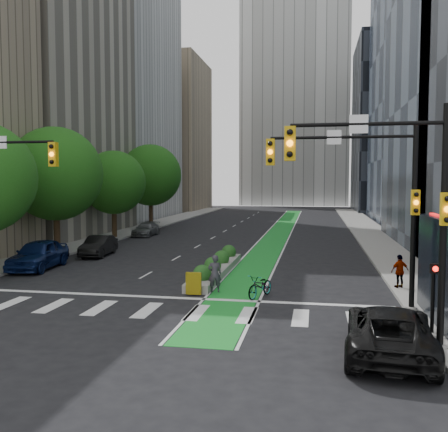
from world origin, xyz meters
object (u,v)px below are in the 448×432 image
at_px(parked_car_right, 389,331).
at_px(median_planter, 217,267).
at_px(cyclist, 215,274).
at_px(parked_car_left_mid, 99,246).
at_px(pedestrian_far, 400,271).
at_px(parked_car_left_far, 146,229).
at_px(parked_car_left_near, 38,254).
at_px(bicycle, 260,286).

bearing_deg(parked_car_right, median_planter, -51.81).
bearing_deg(cyclist, parked_car_left_mid, -60.95).
height_order(median_planter, pedestrian_far, pedestrian_far).
relative_size(median_planter, parked_car_left_mid, 2.47).
xyz_separation_m(cyclist, parked_car_left_far, (-10.92, 21.86, -0.26)).
bearing_deg(pedestrian_far, parked_car_left_near, -31.54).
bearing_deg(pedestrian_far, parked_car_left_mid, -47.54).
distance_m(parked_car_left_mid, parked_car_left_far, 12.45).
xyz_separation_m(parked_car_left_near, pedestrian_far, (19.63, -2.21, 0.07)).
height_order(median_planter, bicycle, median_planter).
distance_m(cyclist, parked_car_left_far, 24.44).
height_order(parked_car_left_near, parked_car_right, parked_car_left_near).
distance_m(median_planter, pedestrian_far, 9.56).
bearing_deg(parked_car_left_far, parked_car_left_mid, -86.21).
distance_m(median_planter, bicycle, 5.83).
height_order(cyclist, pedestrian_far, cyclist).
bearing_deg(parked_car_left_near, pedestrian_far, -11.79).
distance_m(bicycle, parked_car_right, 7.97).
bearing_deg(parked_car_left_far, pedestrian_far, -46.54).
xyz_separation_m(median_planter, pedestrian_far, (9.19, -2.57, 0.55)).
distance_m(median_planter, parked_car_left_mid, 10.47).
xyz_separation_m(cyclist, parked_car_left_near, (-11.24, 4.08, -0.01)).
relative_size(median_planter, parked_car_left_far, 2.44).
bearing_deg(parked_car_left_far, cyclist, -63.99).
bearing_deg(cyclist, median_planter, -97.31).
xyz_separation_m(cyclist, parked_car_right, (6.67, -7.14, -0.14)).
xyz_separation_m(parked_car_right, pedestrian_far, (1.72, 9.01, 0.20)).
bearing_deg(parked_car_left_far, median_planter, -60.39).
relative_size(cyclist, parked_car_right, 0.33).
xyz_separation_m(parked_car_left_mid, pedestrian_far, (18.37, -7.58, 0.24)).
xyz_separation_m(parked_car_left_mid, parked_car_right, (16.66, -16.59, 0.04)).
relative_size(cyclist, parked_car_left_mid, 0.42).
height_order(cyclist, parked_car_right, cyclist).
relative_size(parked_car_right, pedestrian_far, 3.39).
xyz_separation_m(cyclist, parked_car_left_mid, (-9.98, 9.45, -0.18)).
bearing_deg(parked_car_left_far, parked_car_right, -59.30).
bearing_deg(median_planter, parked_car_left_mid, 151.38).
xyz_separation_m(cyclist, pedestrian_far, (8.39, 1.86, 0.06)).
bearing_deg(parked_car_left_near, parked_car_right, -37.41).
bearing_deg(parked_car_left_far, bicycle, -60.30).
relative_size(median_planter, parked_car_left_near, 2.04).
relative_size(bicycle, parked_car_left_near, 0.39).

